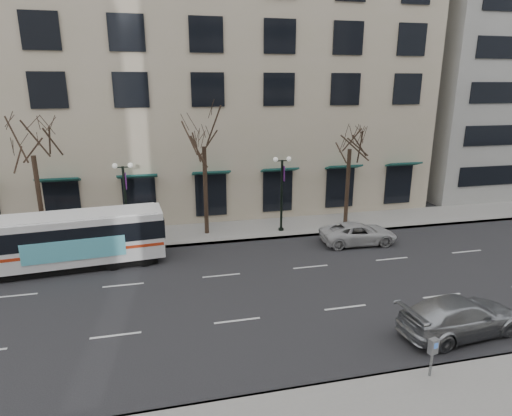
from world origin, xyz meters
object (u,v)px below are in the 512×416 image
object	(u,v)px
silver_car	(460,316)
city_bus	(59,240)
lamp_post_left	(126,199)
pay_station	(433,349)
tree_far_right	(351,135)
white_pickup	(358,233)
tree_far_mid	(204,131)
lamp_post_right	(282,191)
tree_far_left	(31,139)

from	to	relation	value
silver_car	city_bus	bearing A→B (deg)	52.61
lamp_post_left	pay_station	xyz separation A→B (m)	(10.75, -15.70, -1.76)
tree_far_right	silver_car	world-z (taller)	tree_far_right
tree_far_right	white_pickup	xyz separation A→B (m)	(-0.80, -3.69, -5.75)
tree_far_mid	city_bus	world-z (taller)	tree_far_mid
tree_far_right	lamp_post_left	xyz separation A→B (m)	(-14.99, -0.60, -3.48)
lamp_post_right	pay_station	world-z (taller)	lamp_post_right
lamp_post_right	white_pickup	world-z (taller)	lamp_post_right
silver_car	pay_station	size ratio (longest dim) A/B	3.67
tree_far_mid	silver_car	world-z (taller)	tree_far_mid
tree_far_mid	lamp_post_left	bearing A→B (deg)	-173.15
lamp_post_left	lamp_post_right	size ratio (longest dim) A/B	1.00
city_bus	pay_station	bearing A→B (deg)	-46.95
tree_far_right	white_pickup	bearing A→B (deg)	-102.29
lamp_post_left	lamp_post_right	xyz separation A→B (m)	(10.00, 0.00, 0.00)
lamp_post_left	city_bus	world-z (taller)	lamp_post_left
tree_far_right	lamp_post_left	distance (m)	15.40
city_bus	silver_car	bearing A→B (deg)	-36.50
lamp_post_right	tree_far_mid	bearing A→B (deg)	173.17
tree_far_right	silver_car	bearing A→B (deg)	-95.54
white_pickup	pay_station	xyz separation A→B (m)	(-3.44, -12.61, 0.52)
tree_far_right	lamp_post_left	world-z (taller)	tree_far_right
tree_far_mid	white_pickup	xyz separation A→B (m)	(9.20, -3.69, -6.24)
silver_car	white_pickup	distance (m)	10.35
lamp_post_left	silver_car	size ratio (longest dim) A/B	0.99
tree_far_right	silver_car	size ratio (longest dim) A/B	1.54
tree_far_mid	lamp_post_right	xyz separation A→B (m)	(5.01, -0.60, -3.96)
lamp_post_left	city_bus	size ratio (longest dim) A/B	0.46
pay_station	tree_far_left	bearing A→B (deg)	121.66
tree_far_mid	lamp_post_right	world-z (taller)	tree_far_mid
tree_far_right	city_bus	bearing A→B (deg)	-168.92
tree_far_mid	tree_far_right	distance (m)	10.01
tree_far_left	tree_far_mid	bearing A→B (deg)	0.00
tree_far_right	lamp_post_right	size ratio (longest dim) A/B	1.55
lamp_post_right	white_pickup	xyz separation A→B (m)	(4.19, -3.09, -2.27)
silver_car	pay_station	xyz separation A→B (m)	(-2.88, -2.28, 0.42)
tree_far_mid	silver_car	distance (m)	17.58
lamp_post_right	lamp_post_left	bearing A→B (deg)	180.00
lamp_post_right	pay_station	xyz separation A→B (m)	(0.75, -15.70, -1.76)
lamp_post_right	pay_station	size ratio (longest dim) A/B	3.64
silver_car	white_pickup	xyz separation A→B (m)	(0.56, 10.33, -0.09)
tree_far_mid	tree_far_right	xyz separation A→B (m)	(10.00, -0.00, -0.48)
tree_far_mid	white_pickup	bearing A→B (deg)	-21.87
tree_far_left	pay_station	bearing A→B (deg)	-45.97
tree_far_right	lamp_post_left	size ratio (longest dim) A/B	1.55
tree_far_left	lamp_post_right	size ratio (longest dim) A/B	1.60
white_pickup	pay_station	size ratio (longest dim) A/B	3.37
silver_car	lamp_post_right	bearing A→B (deg)	9.20
tree_far_right	lamp_post_right	distance (m)	6.11
lamp_post_right	city_bus	world-z (taller)	lamp_post_right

